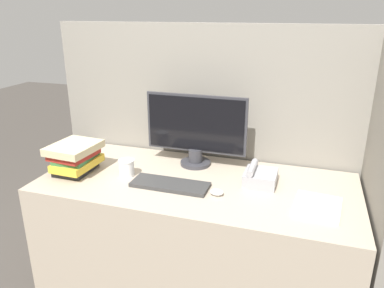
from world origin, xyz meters
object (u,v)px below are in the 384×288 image
object	(u,v)px
keyboard	(170,185)
desk_telephone	(260,177)
mouse	(217,192)
monitor	(196,131)
coffee_cup	(127,168)
book_stack	(75,157)

from	to	relation	value
keyboard	desk_telephone	world-z (taller)	desk_telephone
mouse	desk_telephone	xyz separation A→B (m)	(0.18, 0.20, 0.02)
monitor	coffee_cup	size ratio (longest dim) A/B	6.37
mouse	book_stack	size ratio (longest dim) A/B	0.24
monitor	desk_telephone	distance (m)	0.46
book_stack	keyboard	bearing A→B (deg)	-0.70
monitor	keyboard	world-z (taller)	monitor
keyboard	desk_telephone	xyz separation A→B (m)	(0.44, 0.18, 0.03)
desk_telephone	keyboard	bearing A→B (deg)	-158.17
book_stack	desk_telephone	size ratio (longest dim) A/B	1.59
mouse	coffee_cup	xyz separation A→B (m)	(-0.53, 0.07, 0.03)
monitor	mouse	size ratio (longest dim) A/B	8.70
keyboard	mouse	distance (m)	0.26
book_stack	desk_telephone	distance (m)	1.03
desk_telephone	coffee_cup	bearing A→B (deg)	-170.20
mouse	book_stack	bearing A→B (deg)	178.09
monitor	keyboard	xyz separation A→B (m)	(-0.04, -0.32, -0.20)
coffee_cup	book_stack	distance (m)	0.30
keyboard	mouse	world-z (taller)	mouse
coffee_cup	book_stack	size ratio (longest dim) A/B	0.32
keyboard	coffee_cup	size ratio (longest dim) A/B	4.36
monitor	keyboard	size ratio (longest dim) A/B	1.46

